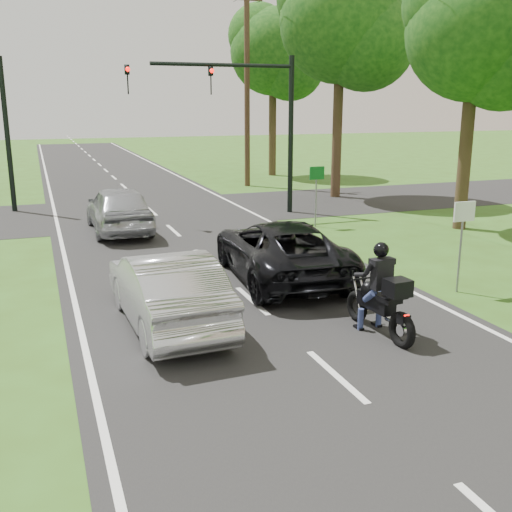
# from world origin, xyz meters

# --- Properties ---
(ground) EXTENTS (140.00, 140.00, 0.00)m
(ground) POSITION_xyz_m (0.00, 0.00, 0.00)
(ground) COLOR #315217
(ground) RESTS_ON ground
(road) EXTENTS (8.00, 100.00, 0.01)m
(road) POSITION_xyz_m (0.00, 10.00, 0.01)
(road) COLOR black
(road) RESTS_ON ground
(cross_road) EXTENTS (60.00, 7.00, 0.01)m
(cross_road) POSITION_xyz_m (0.00, 16.00, 0.01)
(cross_road) COLOR black
(cross_road) RESTS_ON ground
(motorcycle_rider) EXTENTS (0.60, 2.10, 1.81)m
(motorcycle_rider) POSITION_xyz_m (1.61, 1.32, 0.71)
(motorcycle_rider) COLOR black
(motorcycle_rider) RESTS_ON ground
(dark_suv) EXTENTS (2.84, 5.44, 1.46)m
(dark_suv) POSITION_xyz_m (1.26, 5.42, 0.74)
(dark_suv) COLOR black
(dark_suv) RESTS_ON road
(silver_sedan) EXTENTS (1.73, 4.53, 1.47)m
(silver_sedan) POSITION_xyz_m (-2.06, 3.18, 0.75)
(silver_sedan) COLOR silver
(silver_sedan) RESTS_ON road
(silver_suv) EXTENTS (1.91, 4.67, 1.59)m
(silver_suv) POSITION_xyz_m (-1.74, 12.46, 0.80)
(silver_suv) COLOR #A6A8AE
(silver_suv) RESTS_ON road
(traffic_signal) EXTENTS (6.38, 0.44, 6.00)m
(traffic_signal) POSITION_xyz_m (3.34, 14.00, 4.14)
(traffic_signal) COLOR black
(traffic_signal) RESTS_ON ground
(signal_pole_far) EXTENTS (0.20, 0.20, 6.00)m
(signal_pole_far) POSITION_xyz_m (-5.20, 18.00, 3.00)
(signal_pole_far) COLOR black
(signal_pole_far) RESTS_ON ground
(utility_pole_far) EXTENTS (1.60, 0.28, 10.00)m
(utility_pole_far) POSITION_xyz_m (6.20, 22.00, 5.08)
(utility_pole_far) COLOR #4C3122
(utility_pole_far) RESTS_ON ground
(sign_white) EXTENTS (0.55, 0.07, 2.12)m
(sign_white) POSITION_xyz_m (4.70, 2.98, 1.60)
(sign_white) COLOR slate
(sign_white) RESTS_ON ground
(sign_green) EXTENTS (0.55, 0.07, 2.12)m
(sign_green) POSITION_xyz_m (4.90, 10.98, 1.60)
(sign_green) COLOR slate
(sign_green) RESTS_ON ground
(tree_row_c) EXTENTS (4.80, 4.65, 8.76)m
(tree_row_c) POSITION_xyz_m (9.75, 8.80, 6.23)
(tree_row_c) COLOR #332316
(tree_row_c) RESTS_ON ground
(tree_row_d) EXTENTS (5.76, 5.58, 10.45)m
(tree_row_d) POSITION_xyz_m (9.10, 16.76, 7.43)
(tree_row_d) COLOR #332316
(tree_row_d) RESTS_ON ground
(tree_row_e) EXTENTS (5.28, 5.12, 9.61)m
(tree_row_e) POSITION_xyz_m (9.48, 25.78, 6.83)
(tree_row_e) COLOR #332316
(tree_row_e) RESTS_ON ground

